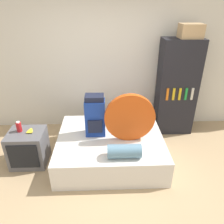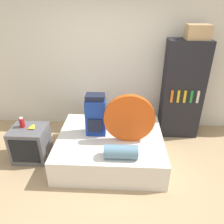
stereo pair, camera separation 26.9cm
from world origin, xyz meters
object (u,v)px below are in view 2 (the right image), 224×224
(television, at_px, (31,143))
(bookshelf, at_px, (182,90))
(backpack, at_px, (96,115))
(sleeping_roll, at_px, (121,152))
(tent_bag, at_px, (129,119))
(cardboard_box, at_px, (198,32))
(canister, at_px, (22,123))

(television, bearing_deg, bookshelf, 19.52)
(backpack, bearing_deg, sleeping_roll, -55.71)
(tent_bag, height_order, bookshelf, bookshelf)
(backpack, distance_m, cardboard_box, 2.16)
(backpack, relative_size, television, 1.19)
(backpack, distance_m, television, 1.21)
(television, xyz_separation_m, bookshelf, (2.64, 0.93, 0.63))
(canister, relative_size, bookshelf, 0.09)
(backpack, xyz_separation_m, tent_bag, (0.54, -0.18, 0.05))
(sleeping_roll, height_order, bookshelf, bookshelf)
(bookshelf, distance_m, cardboard_box, 1.04)
(television, bearing_deg, sleeping_roll, -16.90)
(television, xyz_separation_m, cardboard_box, (2.73, 0.92, 1.67))
(tent_bag, relative_size, canister, 4.51)
(bookshelf, bearing_deg, cardboard_box, -9.34)
(tent_bag, xyz_separation_m, cardboard_box, (1.10, 0.94, 1.13))
(bookshelf, bearing_deg, tent_bag, -136.35)
(television, height_order, bookshelf, bookshelf)
(tent_bag, xyz_separation_m, television, (-1.63, 0.02, -0.53))
(backpack, xyz_separation_m, cardboard_box, (1.63, 0.76, 1.19))
(bookshelf, xyz_separation_m, cardboard_box, (0.09, -0.02, 1.04))
(backpack, bearing_deg, canister, -174.78)
(cardboard_box, bearing_deg, television, -161.40)
(television, bearing_deg, backpack, 8.19)
(backpack, xyz_separation_m, sleeping_roll, (0.42, -0.62, -0.24))
(backpack, bearing_deg, cardboard_box, 24.97)
(backpack, height_order, cardboard_box, cardboard_box)
(canister, distance_m, cardboard_box, 3.23)
(bookshelf, bearing_deg, sleeping_roll, -128.66)
(bookshelf, bearing_deg, television, -160.48)
(cardboard_box, bearing_deg, backpack, -155.03)
(tent_bag, xyz_separation_m, sleeping_roll, (-0.11, -0.44, -0.29))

